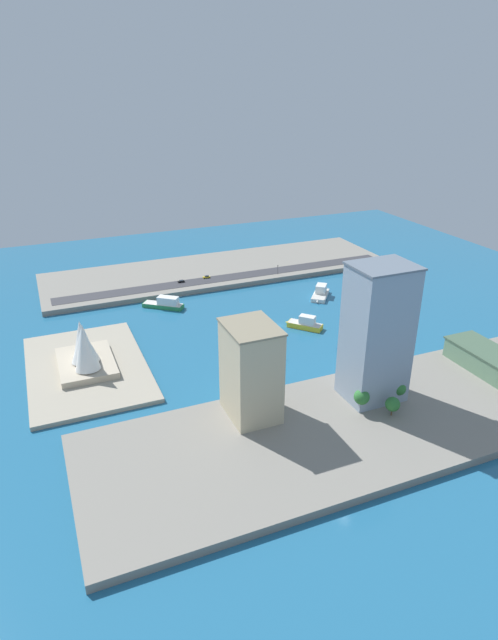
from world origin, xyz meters
name	(u,v)px	position (x,y,z in m)	size (l,w,h in m)	color
ground_plane	(279,325)	(0.00, 0.00, 0.00)	(440.00, 440.00, 0.00)	#23668E
quay_west	(386,417)	(-97.38, 0.00, 1.61)	(70.00, 240.00, 3.22)	gray
quay_east	(219,270)	(97.38, 0.00, 1.61)	(70.00, 240.00, 3.22)	gray
peninsula_point	(87,368)	(-9.46, 104.27, 1.00)	(83.14, 52.89, 2.00)	#A89E89
road_strip	(230,277)	(75.54, 0.00, 3.30)	(12.47, 228.00, 0.15)	#38383D
sailboat_small_white	(272,353)	(-29.37, 17.86, 0.99)	(9.17, 6.41, 11.12)	white
ferry_white_commuter	(321,293)	(28.14, -42.16, 2.59)	(21.16, 19.41, 7.47)	silver
ferry_green_doubledeck	(165,303)	(48.61, 51.75, 2.78)	(20.19, 23.28, 7.13)	#2D8C4C
patrol_launch_navy	(349,347)	(-39.94, -19.47, 1.64)	(6.27, 10.77, 4.38)	#1E284C
water_taxi_orange	(357,276)	(48.88, -82.95, 1.27)	(14.06, 9.54, 3.37)	orange
ferry_yellow_fast	(305,324)	(-8.62, -11.51, 2.65)	(18.45, 17.43, 7.37)	yellow
tower_tall_glass	(377,333)	(-83.50, -1.96, 31.86)	(19.88, 24.22, 57.22)	#8C9EB2
terminal_long_green	(493,363)	(-88.73, -63.11, 8.05)	(45.44, 17.54, 9.59)	slate
office_block_beige	(251,371)	(-76.45, 49.31, 22.39)	(23.65, 18.61, 38.26)	#C6B793
suv_black	(181,281)	(78.33, 33.13, 4.09)	(2.05, 4.43, 1.44)	black
taxi_yellow_cab	(206,277)	(79.73, 15.33, 4.17)	(1.87, 4.76, 1.62)	black
traffic_light_waterfront	(278,268)	(68.35, -31.77, 7.57)	(0.36, 0.36, 6.50)	black
opera_landmark	(84,349)	(-10.67, 104.27, 11.14)	(35.87, 24.89, 24.99)	#BCAD93
park_tree_cluster	(383,396)	(-93.92, -0.37, 9.17)	(13.70, 24.44, 9.83)	brown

